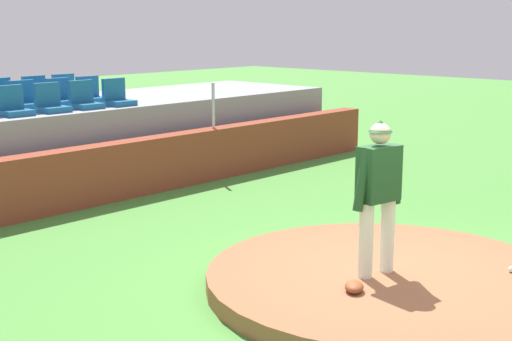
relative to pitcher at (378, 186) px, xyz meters
The scene contains 18 objects.
ground_plane 1.24m from the pitcher, 23.35° to the right, with size 60.00×60.00×0.00m, color #488937.
pitchers_mound 1.13m from the pitcher, 23.35° to the right, with size 4.15×4.15×0.21m, color #965B3B.
pitcher is the anchor object (origin of this frame).
baseball 1.84m from the pitcher, 45.32° to the right, with size 0.07×0.07×0.07m, color white.
fielding_glove 1.15m from the pitcher, 166.98° to the right, with size 0.30×0.20×0.11m, color brown.
brick_barrier 5.83m from the pitcher, 88.52° to the left, with size 14.95×0.40×0.98m, color brown.
fence_post_right 6.54m from the pitcher, 62.18° to the left, with size 0.06×0.06×0.87m, color silver.
bleacher_platform 7.85m from the pitcher, 88.91° to the left, with size 13.93×3.09×1.47m, color gray.
stadium_chair_1 6.87m from the pitcher, 94.49° to the left, with size 0.48×0.44×0.50m.
stadium_chair_2 6.83m from the pitcher, 88.70° to the left, with size 0.48×0.44×0.50m.
stadium_chair_3 6.89m from the pitcher, 82.88° to the left, with size 0.48×0.44×0.50m.
stadium_chair_4 6.97m from the pitcher, 77.17° to the left, with size 0.48×0.44×0.50m.
stadium_chair_7 7.64m from the pitcher, 88.95° to the left, with size 0.48×0.44×0.50m.
stadium_chair_8 7.68m from the pitcher, 83.44° to the left, with size 0.48×0.44×0.50m.
stadium_chair_9 7.78m from the pitcher, 78.59° to the left, with size 0.48×0.44×0.50m.
stadium_chair_12 8.46m from the pitcher, 89.14° to the left, with size 0.48×0.44×0.50m.
stadium_chair_13 8.50m from the pitcher, 84.13° to the left, with size 0.48×0.44×0.50m.
stadium_chair_14 8.59m from the pitcher, 79.70° to the left, with size 0.48×0.44×0.50m.
Camera 1 is at (-6.89, -4.32, 3.02)m, focal length 51.64 mm.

